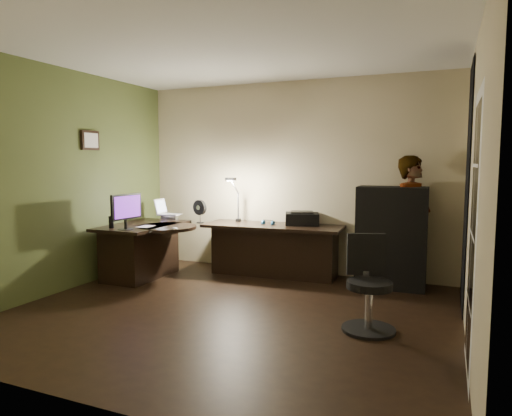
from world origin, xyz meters
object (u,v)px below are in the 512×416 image
at_px(desk_right, 273,250).
at_px(office_chair, 370,284).
at_px(monitor, 125,217).
at_px(person, 412,222).
at_px(desk_left, 143,251).
at_px(cabinet, 391,237).

bearing_deg(desk_right, office_chair, -48.14).
relative_size(monitor, person, 0.30).
xyz_separation_m(office_chair, person, (0.24, 1.74, 0.38)).
height_order(desk_left, monitor, monitor).
distance_m(desk_left, person, 3.55).
bearing_deg(office_chair, desk_right, 114.14).
xyz_separation_m(desk_right, office_chair, (1.57, -1.59, 0.09)).
bearing_deg(desk_right, desk_left, -157.14).
bearing_deg(office_chair, cabinet, 69.48).
height_order(desk_right, cabinet, cabinet).
bearing_deg(person, desk_left, 128.12).
relative_size(desk_right, cabinet, 1.50).
xyz_separation_m(cabinet, monitor, (-3.08, -1.26, 0.25)).
bearing_deg(monitor, cabinet, 27.44).
bearing_deg(person, cabinet, 137.13).
relative_size(monitor, office_chair, 0.56).
bearing_deg(cabinet, office_chair, -91.77).
xyz_separation_m(desk_left, office_chair, (3.17, -0.83, 0.08)).
bearing_deg(monitor, desk_left, 105.86).
relative_size(desk_left, cabinet, 1.00).
height_order(monitor, person, person).
height_order(office_chair, person, person).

